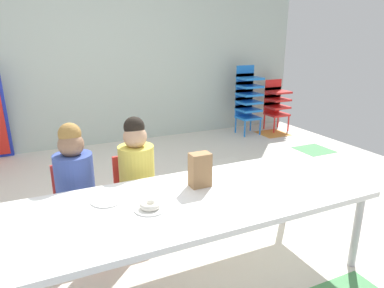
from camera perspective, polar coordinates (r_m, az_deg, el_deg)
The scene contains 11 objects.
ground_plane at distance 2.91m, azimuth -8.50°, elevation -13.34°, with size 6.63×4.89×0.02m.
back_wall at distance 4.91m, azimuth -17.85°, elevation 14.54°, with size 6.63×0.10×2.58m, color #B2C1B7.
craft_table at distance 2.09m, azimuth 0.18°, elevation -9.81°, with size 2.18×0.81×0.55m.
seated_child_near_camera at distance 2.50m, azimuth -18.81°, elevation -4.96°, with size 0.32×0.32×0.92m.
seated_child_middle_seat at distance 2.57m, azimuth -9.17°, elevation -3.60°, with size 0.32×0.31×0.92m.
kid_chair_blue_stack at distance 5.40m, azimuth 9.14°, elevation 7.70°, with size 0.32×0.30×1.04m.
kid_chair_red_stack at distance 5.74m, azimuth 13.66°, elevation 6.77°, with size 0.32×0.30×0.80m.
paper_bag_brown at distance 2.19m, azimuth 1.32°, elevation -4.27°, with size 0.13×0.09×0.22m, color #9E754C.
paper_plate_near_edge at distance 1.96m, azimuth -6.91°, elevation -10.50°, with size 0.18×0.18×0.01m, color white.
paper_plate_center_table at distance 2.09m, azimuth -13.84°, elevation -9.06°, with size 0.18×0.18×0.01m, color white.
donut_powdered_on_plate at distance 1.95m, azimuth -6.93°, elevation -9.93°, with size 0.11×0.11×0.04m, color white.
Camera 1 is at (-0.65, -2.42, 1.47)m, focal length 32.41 mm.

